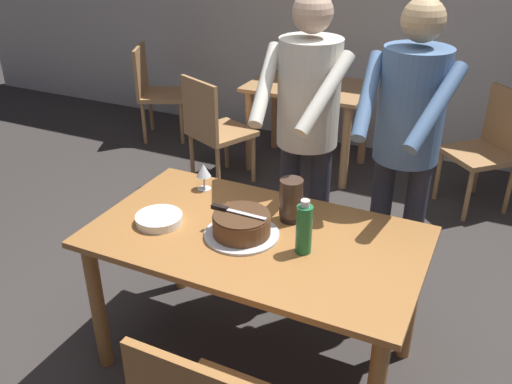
{
  "coord_description": "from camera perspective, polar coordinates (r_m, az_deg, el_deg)",
  "views": [
    {
      "loc": [
        0.91,
        -1.91,
        2.08
      ],
      "look_at": [
        -0.06,
        0.12,
        0.9
      ],
      "focal_mm": 38.68,
      "sensor_mm": 36.0,
      "label": 1
    }
  ],
  "objects": [
    {
      "name": "main_dining_table",
      "position": [
        2.56,
        0.0,
        -6.6
      ],
      "size": [
        1.5,
        0.86,
        0.75
      ],
      "color": "#9E6633",
      "rests_on": "ground_plane"
    },
    {
      "name": "cake_knife",
      "position": [
        2.46,
        -3.0,
        -1.82
      ],
      "size": [
        0.27,
        0.02,
        0.02
      ],
      "color": "silver",
      "rests_on": "cake_on_platter"
    },
    {
      "name": "wine_glass_near",
      "position": [
        2.86,
        -5.45,
        2.15
      ],
      "size": [
        0.08,
        0.08,
        0.14
      ],
      "color": "silver",
      "rests_on": "main_dining_table"
    },
    {
      "name": "back_wall",
      "position": [
        5.07,
        15.69,
        18.46
      ],
      "size": [
        10.0,
        0.12,
        2.7
      ],
      "primitive_type": "cube",
      "color": "beige",
      "rests_on": "ground_plane"
    },
    {
      "name": "background_table",
      "position": [
        4.74,
        5.47,
        9.1
      ],
      "size": [
        1.0,
        0.7,
        0.74
      ],
      "color": "tan",
      "rests_on": "ground_plane"
    },
    {
      "name": "ground_plane",
      "position": [
        2.96,
        0.0,
        -16.79
      ],
      "size": [
        14.0,
        14.0,
        0.0
      ],
      "primitive_type": "plane",
      "color": "#383330"
    },
    {
      "name": "water_bottle",
      "position": [
        2.33,
        4.99,
        -3.78
      ],
      "size": [
        0.07,
        0.07,
        0.25
      ],
      "color": "#1E6B38",
      "rests_on": "main_dining_table"
    },
    {
      "name": "background_chair_1",
      "position": [
        5.5,
        -10.34,
        10.47
      ],
      "size": [
        0.58,
        0.58,
        0.9
      ],
      "color": "tan",
      "rests_on": "ground_plane"
    },
    {
      "name": "person_cutting_cake",
      "position": [
        2.89,
        5.3,
        7.28
      ],
      "size": [
        0.47,
        0.56,
        1.72
      ],
      "color": "#2D2D38",
      "rests_on": "ground_plane"
    },
    {
      "name": "person_standing_beside",
      "position": [
        2.8,
        15.36,
        5.69
      ],
      "size": [
        0.46,
        0.57,
        1.72
      ],
      "color": "#2D2D38",
      "rests_on": "ground_plane"
    },
    {
      "name": "hurricane_lamp",
      "position": [
        2.56,
        3.65,
        -0.81
      ],
      "size": [
        0.11,
        0.11,
        0.21
      ],
      "color": "black",
      "rests_on": "main_dining_table"
    },
    {
      "name": "cake_on_platter",
      "position": [
        2.47,
        -1.5,
        -3.49
      ],
      "size": [
        0.34,
        0.34,
        0.11
      ],
      "color": "silver",
      "rests_on": "main_dining_table"
    },
    {
      "name": "background_chair_0",
      "position": [
        4.43,
        22.92,
        4.44
      ],
      "size": [
        0.62,
        0.62,
        0.9
      ],
      "color": "tan",
      "rests_on": "ground_plane"
    },
    {
      "name": "background_chair_2",
      "position": [
        4.44,
        -4.38,
        6.67
      ],
      "size": [
        0.58,
        0.58,
        0.9
      ],
      "color": "tan",
      "rests_on": "ground_plane"
    },
    {
      "name": "plate_stack",
      "position": [
        2.62,
        -10.0,
        -2.77
      ],
      "size": [
        0.22,
        0.22,
        0.04
      ],
      "color": "white",
      "rests_on": "main_dining_table"
    }
  ]
}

